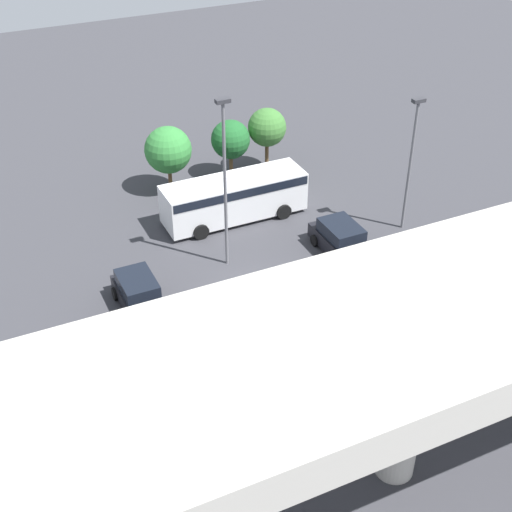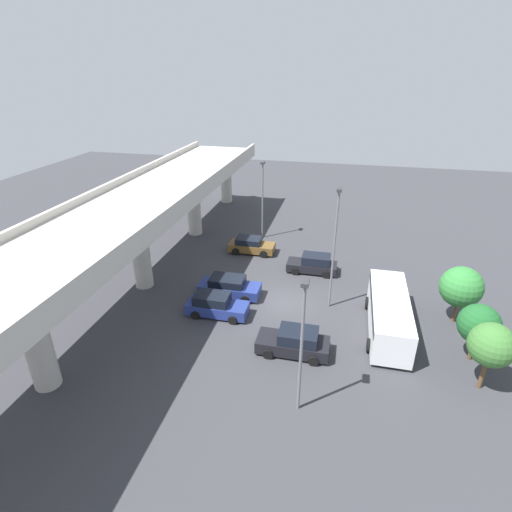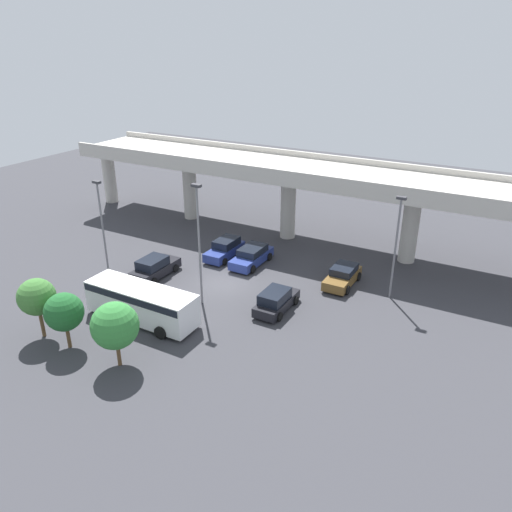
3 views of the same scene
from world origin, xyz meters
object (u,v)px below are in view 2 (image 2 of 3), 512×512
(tree_front_centre, at_px, (479,324))
(tree_front_far_right, at_px, (461,287))
(parked_car_2, at_px, (229,287))
(tree_front_left, at_px, (492,345))
(shuttle_bus, at_px, (389,312))
(parked_car_0, at_px, (294,342))
(lamp_post_near_aisle, at_px, (263,195))
(parked_car_1, at_px, (216,305))
(parked_car_4, at_px, (251,245))
(lamp_post_mid_lot, at_px, (335,242))
(lamp_post_by_overpass, at_px, (302,338))
(parked_car_3, at_px, (313,264))

(tree_front_centre, height_order, tree_front_far_right, tree_front_far_right)
(parked_car_2, bearing_deg, tree_front_centre, -13.36)
(tree_front_centre, bearing_deg, tree_front_left, 178.51)
(tree_front_centre, bearing_deg, shuttle_bus, 68.49)
(parked_car_0, relative_size, parked_car_2, 0.95)
(lamp_post_near_aisle, bearing_deg, tree_front_left, -138.31)
(parked_car_1, relative_size, parked_car_4, 1.02)
(parked_car_1, xyz_separation_m, lamp_post_mid_lot, (3.01, -7.94, 4.50))
(lamp_post_mid_lot, xyz_separation_m, tree_front_centre, (-4.13, -8.89, -2.71))
(parked_car_0, bearing_deg, lamp_post_by_overpass, 100.72)
(shuttle_bus, distance_m, lamp_post_by_overpass, 10.11)
(parked_car_4, distance_m, lamp_post_near_aisle, 5.58)
(shuttle_bus, distance_m, lamp_post_mid_lot, 5.95)
(tree_front_centre, bearing_deg, parked_car_3, 48.43)
(tree_front_left, distance_m, tree_front_far_right, 6.65)
(parked_car_0, xyz_separation_m, parked_car_3, (11.27, -0.06, -0.02))
(shuttle_bus, height_order, tree_front_far_right, tree_front_far_right)
(parked_car_0, bearing_deg, tree_front_centre, -170.24)
(shuttle_bus, height_order, tree_front_left, tree_front_left)
(parked_car_4, height_order, tree_front_left, tree_front_left)
(parked_car_0, height_order, parked_car_4, parked_car_0)
(tree_front_centre, bearing_deg, lamp_post_mid_lot, 65.11)
(shuttle_bus, bearing_deg, tree_front_far_right, -64.60)
(parked_car_3, distance_m, lamp_post_near_aisle, 9.82)
(parked_car_0, relative_size, tree_front_centre, 1.19)
(parked_car_1, xyz_separation_m, tree_front_far_right, (3.03, -16.69, 1.99))
(parked_car_2, bearing_deg, lamp_post_by_overpass, -56.39)
(parked_car_0, relative_size, lamp_post_by_overpass, 0.59)
(lamp_post_mid_lot, distance_m, tree_front_centre, 10.17)
(lamp_post_mid_lot, relative_size, lamp_post_by_overpass, 1.18)
(lamp_post_by_overpass, bearing_deg, parked_car_2, 33.61)
(parked_car_2, height_order, tree_front_far_right, tree_front_far_right)
(parked_car_1, height_order, parked_car_3, parked_car_1)
(tree_front_left, bearing_deg, parked_car_1, 77.81)
(parked_car_2, bearing_deg, parked_car_3, 42.09)
(parked_car_1, bearing_deg, lamp_post_near_aisle, 89.32)
(shuttle_bus, xyz_separation_m, lamp_post_mid_lot, (2.21, 4.04, 3.78))
(parked_car_0, relative_size, tree_front_left, 1.09)
(lamp_post_near_aisle, xyz_separation_m, lamp_post_mid_lot, (-12.00, -7.76, 0.60))
(tree_front_left, bearing_deg, lamp_post_near_aisle, 41.69)
(lamp_post_near_aisle, bearing_deg, tree_front_centre, -134.08)
(shuttle_bus, bearing_deg, parked_car_1, 93.79)
(lamp_post_by_overpass, xyz_separation_m, tree_front_centre, (6.33, -9.85, -1.97))
(parked_car_2, bearing_deg, lamp_post_mid_lot, 1.18)
(tree_front_left, height_order, tree_front_centre, tree_front_left)
(lamp_post_near_aisle, relative_size, tree_front_centre, 2.10)
(parked_car_1, distance_m, shuttle_bus, 12.03)
(lamp_post_mid_lot, bearing_deg, tree_front_far_right, -89.84)
(tree_front_centre, bearing_deg, parked_car_1, 86.19)
(lamp_post_mid_lot, xyz_separation_m, lamp_post_by_overpass, (-10.46, 0.96, -0.73))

